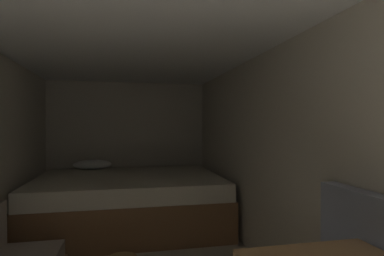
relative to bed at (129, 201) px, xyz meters
The scene contains 4 objects.
wall_back 1.23m from the bed, 89.76° to the left, with size 2.65×0.05×2.10m, color beige.
wall_right 2.31m from the bed, 53.51° to the right, with size 0.05×5.50×2.10m, color beige.
ceiling_slab 2.50m from the bed, 89.86° to the right, with size 2.65×5.50×0.05m, color white.
bed is the anchor object (origin of this frame).
Camera 1 is at (-0.08, -0.51, 1.37)m, focal length 29.49 mm.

